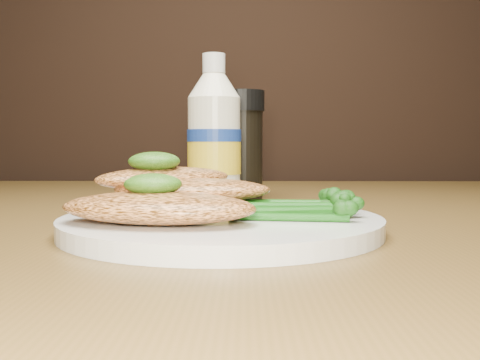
{
  "coord_description": "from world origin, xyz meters",
  "views": [
    {
      "loc": [
        0.08,
        0.49,
        0.82
      ],
      "look_at": [
        0.07,
        0.92,
        0.79
      ],
      "focal_mm": 41.83,
      "sensor_mm": 36.0,
      "label": 1
    }
  ],
  "objects": [
    {
      "name": "plate",
      "position": [
        0.06,
        0.91,
        0.76
      ],
      "size": [
        0.24,
        0.24,
        0.01
      ],
      "primitive_type": "cylinder",
      "color": "white",
      "rests_on": "dining_table"
    },
    {
      "name": "chicken_front",
      "position": [
        0.02,
        0.87,
        0.77
      ],
      "size": [
        0.15,
        0.09,
        0.02
      ],
      "primitive_type": "ellipsoid",
      "rotation": [
        0.0,
        0.0,
        -0.16
      ],
      "color": "#DC8446",
      "rests_on": "plate"
    },
    {
      "name": "chicken_mid",
      "position": [
        0.03,
        0.92,
        0.78
      ],
      "size": [
        0.12,
        0.06,
        0.02
      ],
      "primitive_type": "ellipsoid",
      "rotation": [
        0.0,
        0.0,
        0.0
      ],
      "color": "#DC8446",
      "rests_on": "plate"
    },
    {
      "name": "chicken_back",
      "position": [
        0.01,
        0.95,
        0.79
      ],
      "size": [
        0.13,
        0.12,
        0.02
      ],
      "primitive_type": "ellipsoid",
      "rotation": [
        0.0,
        0.0,
        0.65
      ],
      "color": "#DC8446",
      "rests_on": "plate"
    },
    {
      "name": "pesto_front",
      "position": [
        0.01,
        0.88,
        0.79
      ],
      "size": [
        0.04,
        0.04,
        0.02
      ],
      "primitive_type": "ellipsoid",
      "rotation": [
        0.0,
        0.0,
        -0.1
      ],
      "color": "black",
      "rests_on": "chicken_front"
    },
    {
      "name": "pesto_back",
      "position": [
        0.0,
        0.94,
        0.8
      ],
      "size": [
        0.05,
        0.05,
        0.02
      ],
      "primitive_type": "ellipsoid",
      "rotation": [
        0.0,
        0.0,
        0.24
      ],
      "color": "black",
      "rests_on": "chicken_back"
    },
    {
      "name": "broccolini_bundle",
      "position": [
        0.11,
        0.92,
        0.77
      ],
      "size": [
        0.14,
        0.12,
        0.02
      ],
      "primitive_type": null,
      "rotation": [
        0.0,
        0.0,
        -0.2
      ],
      "color": "#165011",
      "rests_on": "plate"
    },
    {
      "name": "mayo_bottle",
      "position": [
        0.04,
        1.08,
        0.83
      ],
      "size": [
        0.06,
        0.06,
        0.16
      ],
      "primitive_type": null,
      "rotation": [
        0.0,
        0.0,
        0.05
      ],
      "color": "silver",
      "rests_on": "dining_table"
    },
    {
      "name": "pepper_grinder",
      "position": [
        0.07,
        1.16,
        0.81
      ],
      "size": [
        0.06,
        0.06,
        0.13
      ],
      "primitive_type": null,
      "rotation": [
        0.0,
        0.0,
        -0.1
      ],
      "color": "black",
      "rests_on": "dining_table"
    }
  ]
}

